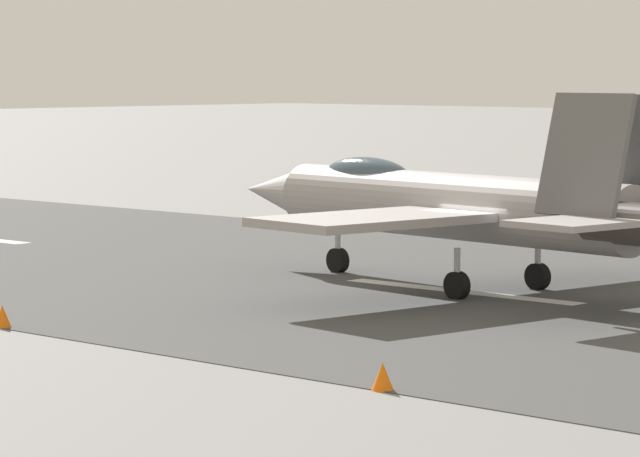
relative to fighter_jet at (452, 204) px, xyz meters
name	(u,v)px	position (x,y,z in m)	size (l,w,h in m)	color
ground_plane	(486,295)	(-1.64, 0.52, -2.42)	(400.00, 400.00, 0.00)	gray
runway_strip	(487,295)	(-1.66, 0.52, -2.41)	(240.00, 26.00, 0.02)	#434443
fighter_jet	(452,204)	(0.00, 0.00, 0.00)	(17.86, 14.34, 5.62)	#A39F9E
marker_cone_near	(383,376)	(-8.95, 13.37, -2.14)	(0.44, 0.44, 0.55)	orange
marker_cone_mid	(2,316)	(3.17, 13.37, -2.14)	(0.44, 0.44, 0.55)	orange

